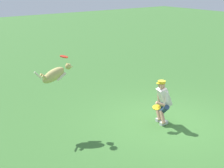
{
  "coord_description": "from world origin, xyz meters",
  "views": [
    {
      "loc": [
        6.67,
        6.27,
        4.08
      ],
      "look_at": [
        1.38,
        -0.83,
        1.26
      ],
      "focal_mm": 53.76,
      "sensor_mm": 36.0,
      "label": 1
    }
  ],
  "objects_px": {
    "frisbee_flying": "(64,57)",
    "dog": "(55,75)",
    "person": "(163,100)",
    "frisbee_held": "(157,107)"
  },
  "relations": [
    {
      "from": "dog",
      "to": "frisbee_flying",
      "type": "height_order",
      "value": "frisbee_flying"
    },
    {
      "from": "frisbee_flying",
      "to": "person",
      "type": "bearing_deg",
      "value": 149.27
    },
    {
      "from": "dog",
      "to": "frisbee_held",
      "type": "distance_m",
      "value": 2.95
    },
    {
      "from": "person",
      "to": "frisbee_held",
      "type": "height_order",
      "value": "person"
    },
    {
      "from": "person",
      "to": "dog",
      "type": "bearing_deg",
      "value": -9.91
    },
    {
      "from": "dog",
      "to": "person",
      "type": "bearing_deg",
      "value": -19.12
    },
    {
      "from": "frisbee_flying",
      "to": "frisbee_held",
      "type": "xyz_separation_m",
      "value": [
        -2.01,
        1.54,
        -1.45
      ]
    },
    {
      "from": "frisbee_held",
      "to": "frisbee_flying",
      "type": "bearing_deg",
      "value": -37.43
    },
    {
      "from": "frisbee_flying",
      "to": "dog",
      "type": "bearing_deg",
      "value": -10.94
    },
    {
      "from": "person",
      "to": "frisbee_held",
      "type": "relative_size",
      "value": 5.57
    }
  ]
}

